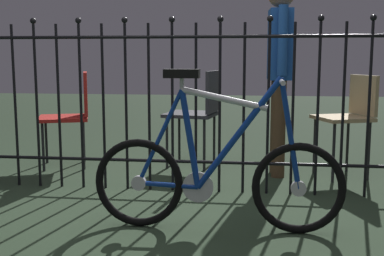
# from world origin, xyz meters

# --- Properties ---
(ground_plane) EXTENTS (20.00, 20.00, 0.00)m
(ground_plane) POSITION_xyz_m (0.00, 0.00, 0.00)
(ground_plane) COLOR #233322
(iron_fence) EXTENTS (3.61, 0.07, 1.36)m
(iron_fence) POSITION_xyz_m (-0.05, 0.72, 0.68)
(iron_fence) COLOR black
(iron_fence) RESTS_ON ground
(bicycle) EXTENTS (1.45, 0.40, 0.93)m
(bicycle) POSITION_xyz_m (0.36, -0.09, 0.32)
(bicycle) COLOR black
(bicycle) RESTS_ON ground
(chair_tan) EXTENTS (0.51, 0.51, 0.85)m
(chair_tan) POSITION_xyz_m (1.37, 1.34, 0.54)
(chair_tan) COLOR black
(chair_tan) RESTS_ON ground
(chair_charcoal) EXTENTS (0.50, 0.50, 0.87)m
(chair_charcoal) POSITION_xyz_m (0.09, 1.56, 0.54)
(chair_charcoal) COLOR black
(chair_charcoal) RESTS_ON ground
(chair_red) EXTENTS (0.55, 0.55, 0.86)m
(chair_red) POSITION_xyz_m (-1.06, 1.44, 0.52)
(chair_red) COLOR black
(chair_red) RESTS_ON ground
(person_visitor) EXTENTS (0.22, 0.48, 1.61)m
(person_visitor) POSITION_xyz_m (0.77, 1.32, 0.96)
(person_visitor) COLOR #4C3823
(person_visitor) RESTS_ON ground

